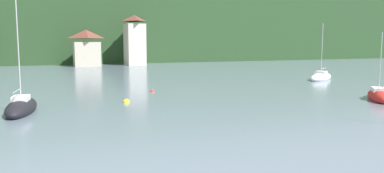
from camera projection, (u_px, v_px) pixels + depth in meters
wooded_hillside at (27, 30)px, 105.43m from camera, size 352.00×53.95×51.74m
shore_building_central at (87, 48)px, 76.48m from camera, size 5.38×5.26×7.42m
shore_building_eastcentral at (135, 41)px, 80.19m from camera, size 3.98×5.63×10.64m
sailboat_far_0 at (321, 77)px, 48.37m from camera, size 6.12×4.58×7.62m
sailboat_mid_3 at (379, 96)px, 31.31m from camera, size 4.45×5.07×5.98m
sailboat_far_7 at (21, 107)px, 25.84m from camera, size 2.59×6.33×9.38m
mooring_buoy_near at (152, 92)px, 36.67m from camera, size 0.44×0.44×0.44m
mooring_buoy_far at (126, 102)px, 30.04m from camera, size 0.58×0.58×0.58m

